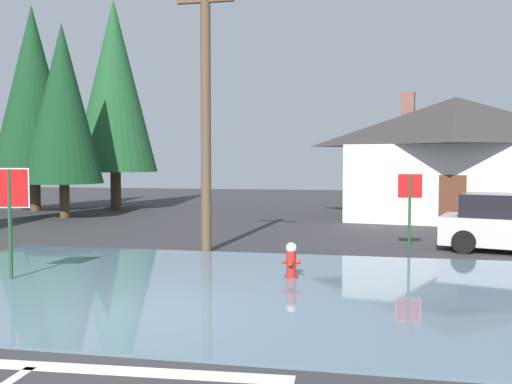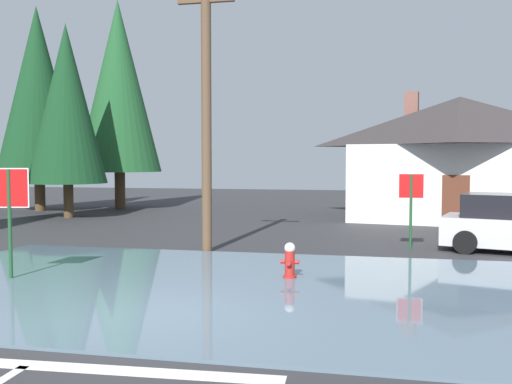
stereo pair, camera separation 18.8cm
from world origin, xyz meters
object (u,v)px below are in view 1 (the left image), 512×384
at_px(fire_hydrant, 291,261).
at_px(house, 455,156).
at_px(pine_tree_mid_left, 33,91).
at_px(pine_tree_far_center, 114,86).
at_px(pine_tree_tall_left, 63,104).
at_px(stop_sign_near, 9,200).
at_px(stop_sign_far, 410,196).
at_px(utility_pole, 206,110).

distance_m(fire_hydrant, house, 14.91).
bearing_deg(fire_hydrant, pine_tree_mid_left, 137.19).
xyz_separation_m(fire_hydrant, pine_tree_far_center, (-11.43, 15.77, 6.03)).
xyz_separation_m(house, pine_tree_far_center, (-16.73, 2.02, 3.68)).
distance_m(pine_tree_tall_left, pine_tree_mid_left, 4.41).
height_order(fire_hydrant, pine_tree_mid_left, pine_tree_mid_left).
height_order(stop_sign_near, pine_tree_far_center, pine_tree_far_center).
relative_size(fire_hydrant, stop_sign_far, 0.37).
xyz_separation_m(fire_hydrant, stop_sign_far, (2.78, 4.65, 1.16)).
xyz_separation_m(stop_sign_near, utility_pole, (3.00, 4.48, 2.21)).
height_order(fire_hydrant, utility_pole, utility_pole).
relative_size(stop_sign_near, utility_pole, 0.32).
height_order(house, pine_tree_mid_left, pine_tree_mid_left).
bearing_deg(pine_tree_mid_left, stop_sign_near, -59.01).
distance_m(stop_sign_near, house, 18.72).
bearing_deg(pine_tree_mid_left, house, -0.06).
bearing_deg(stop_sign_far, house, 74.51).
distance_m(stop_sign_far, pine_tree_tall_left, 16.09).
distance_m(stop_sign_near, pine_tree_far_center, 18.56).
distance_m(utility_pole, stop_sign_far, 6.25).
bearing_deg(pine_tree_far_center, stop_sign_near, -71.76).
xyz_separation_m(stop_sign_near, pine_tree_far_center, (-5.62, 17.05, 4.69)).
xyz_separation_m(stop_sign_near, fire_hydrant, (5.81, 1.29, -1.33)).
xyz_separation_m(fire_hydrant, utility_pole, (-2.82, 3.20, 3.55)).
bearing_deg(pine_tree_far_center, pine_tree_mid_left, -149.67).
xyz_separation_m(fire_hydrant, pine_tree_tall_left, (-11.62, 10.95, 4.65)).
relative_size(stop_sign_far, pine_tree_tall_left, 0.26).
xyz_separation_m(utility_pole, pine_tree_tall_left, (-8.80, 7.75, 1.10)).
height_order(stop_sign_far, pine_tree_tall_left, pine_tree_tall_left).
bearing_deg(stop_sign_near, house, 53.53).
height_order(stop_sign_near, utility_pole, utility_pole).
bearing_deg(stop_sign_near, utility_pole, 56.25).
bearing_deg(pine_tree_tall_left, fire_hydrant, -43.30).
bearing_deg(fire_hydrant, pine_tree_tall_left, 136.70).
relative_size(utility_pole, pine_tree_tall_left, 0.88).
height_order(pine_tree_mid_left, pine_tree_far_center, pine_tree_far_center).
bearing_deg(stop_sign_near, pine_tree_tall_left, 115.37).
relative_size(fire_hydrant, pine_tree_tall_left, 0.09).
distance_m(house, pine_tree_tall_left, 17.29).
bearing_deg(pine_tree_tall_left, house, 9.37).
relative_size(pine_tree_tall_left, pine_tree_far_center, 0.79).
xyz_separation_m(utility_pole, stop_sign_far, (5.59, 1.45, -2.38)).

